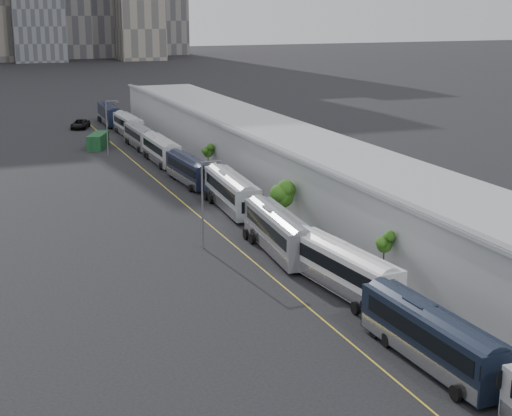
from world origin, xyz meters
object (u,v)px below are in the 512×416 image
bus_3 (279,236)px  bus_5 (190,172)px  bus_2 (342,272)px  street_lamp_far (108,124)px  shipping_container (98,141)px  bus_1 (431,341)px  bus_6 (161,152)px  street_lamp_near (204,198)px  suv (80,124)px  bus_7 (140,138)px  bus_4 (231,195)px  bus_8 (128,127)px  bus_9 (110,116)px

bus_3 → bus_5: size_ratio=1.12×
bus_2 → street_lamp_far: size_ratio=1.58×
street_lamp_far → shipping_container: bearing=92.5°
bus_1 → bus_3: size_ratio=0.94×
bus_5 → street_lamp_far: (-6.12, 22.18, 3.41)m
bus_5 → bus_6: (0.00, 14.66, 0.07)m
bus_2 → bus_3: size_ratio=0.97×
street_lamp_far → bus_3: bearing=-83.8°
bus_6 → street_lamp_near: size_ratio=1.52×
bus_3 → suv: size_ratio=2.29×
bus_5 → shipping_container: 30.44m
street_lamp_near → shipping_container: size_ratio=1.28×
bus_6 → street_lamp_far: bearing=129.0°
shipping_container → bus_6: bearing=-43.8°
bus_7 → suv: 23.98m
bus_4 → street_lamp_near: bearing=-115.6°
bus_1 → bus_6: 70.35m
bus_2 → street_lamp_near: street_lamp_near is taller
shipping_container → bus_8: bearing=79.3°
bus_1 → bus_8: 96.17m
bus_5 → bus_6: bus_6 is taller
bus_2 → bus_7: size_ratio=1.10×
bus_4 → suv: bearing=99.5°
bus_4 → street_lamp_far: size_ratio=1.65×
bus_8 → bus_5: bearing=-92.3°
bus_4 → suv: size_ratio=2.32×
bus_2 → bus_6: size_ratio=1.05×
bus_8 → bus_9: bearing=90.9°
bus_3 → bus_4: size_ratio=0.99×
bus_6 → bus_9: 40.10m
bus_8 → street_lamp_far: bearing=-111.7°
bus_8 → shipping_container: 12.89m
bus_4 → suv: (-6.68, 65.74, -0.87)m
bus_7 → bus_2: bearing=-90.1°
bus_1 → shipping_container: bus_1 is taller
bus_1 → bus_3: bus_3 is taller
bus_9 → suv: 6.97m
bus_3 → bus_5: (0.42, 30.73, -0.18)m
bus_1 → bus_8: bearing=87.4°
bus_1 → shipping_container: (-6.14, 85.44, -0.40)m
bus_6 → bus_1: bearing=-90.4°
bus_3 → bus_9: bearing=94.0°
bus_1 → bus_9: bus_9 is taller
bus_1 → bus_9: size_ratio=0.99×
bus_8 → street_lamp_near: street_lamp_near is taller
bus_8 → bus_4: bearing=-91.3°
bus_3 → street_lamp_far: size_ratio=1.63×
bus_3 → bus_2: bearing=-81.0°
bus_1 → suv: bearing=91.0°
bus_3 → bus_6: 45.39m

